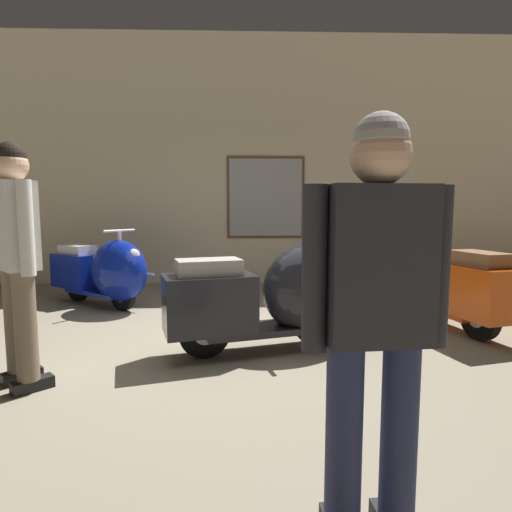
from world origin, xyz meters
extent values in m
plane|color=gray|center=(0.00, 0.00, 0.00)|extent=(60.00, 60.00, 0.00)
cube|color=beige|center=(0.00, 3.39, 2.00)|extent=(18.00, 0.20, 3.99)
cube|color=brown|center=(0.53, 3.28, 1.41)|extent=(1.26, 0.03, 1.32)
cube|color=#9E9E9E|center=(0.53, 3.26, 1.41)|extent=(1.18, 0.01, 1.24)
cylinder|color=black|center=(-1.30, 1.41, 0.20)|extent=(0.37, 0.30, 0.40)
cylinder|color=silver|center=(-1.30, 1.41, 0.20)|extent=(0.20, 0.18, 0.18)
cylinder|color=black|center=(-2.05, 1.97, 0.20)|extent=(0.37, 0.30, 0.40)
cylinder|color=silver|center=(-2.05, 1.97, 0.20)|extent=(0.20, 0.18, 0.18)
cube|color=navy|center=(-1.67, 1.69, 0.18)|extent=(0.97, 0.85, 0.05)
ellipsoid|color=navy|center=(-1.34, 1.44, 0.48)|extent=(0.98, 0.91, 0.75)
cube|color=navy|center=(-2.02, 1.95, 0.42)|extent=(0.78, 0.72, 0.44)
cube|color=silver|center=(-2.02, 1.95, 0.69)|extent=(0.55, 0.51, 0.12)
sphere|color=silver|center=(-1.11, 1.27, 0.69)|extent=(0.15, 0.15, 0.15)
cylinder|color=silver|center=(-1.31, 1.42, 0.83)|extent=(0.04, 0.04, 0.28)
cylinder|color=silver|center=(-1.31, 1.42, 0.97)|extent=(0.29, 0.37, 0.03)
cube|color=silver|center=(-1.19, 1.64, 0.43)|extent=(0.54, 0.41, 0.02)
cylinder|color=black|center=(0.82, 0.03, 0.22)|extent=(0.44, 0.20, 0.43)
cylinder|color=silver|center=(0.82, 0.03, 0.22)|extent=(0.21, 0.15, 0.19)
cylinder|color=black|center=(-0.16, -0.26, 0.22)|extent=(0.44, 0.20, 0.43)
cylinder|color=silver|center=(-0.16, -0.26, 0.22)|extent=(0.21, 0.15, 0.19)
cube|color=black|center=(0.33, -0.11, 0.19)|extent=(1.09, 0.65, 0.05)
ellipsoid|color=black|center=(0.77, 0.01, 0.52)|extent=(1.02, 0.79, 0.82)
cube|color=black|center=(-0.12, -0.24, 0.45)|extent=(0.82, 0.61, 0.47)
cube|color=gray|center=(-0.12, -0.24, 0.75)|extent=(0.58, 0.43, 0.13)
sphere|color=silver|center=(1.06, 0.09, 0.75)|extent=(0.16, 0.16, 0.16)
cylinder|color=silver|center=(0.80, 0.02, 0.90)|extent=(0.05, 0.05, 0.30)
cylinder|color=silver|center=(0.80, 0.02, 1.05)|extent=(0.16, 0.46, 0.03)
cube|color=silver|center=(0.70, 0.27, 0.47)|extent=(0.70, 0.21, 0.03)
cylinder|color=black|center=(2.13, 1.15, 0.22)|extent=(0.19, 0.44, 0.44)
cylinder|color=silver|center=(2.13, 1.15, 0.22)|extent=(0.15, 0.22, 0.20)
cylinder|color=black|center=(2.38, 0.14, 0.22)|extent=(0.19, 0.44, 0.44)
cylinder|color=silver|center=(2.38, 0.14, 0.22)|extent=(0.15, 0.22, 0.20)
cube|color=#C6470F|center=(2.26, 0.64, 0.20)|extent=(0.63, 1.10, 0.05)
ellipsoid|color=#C6470F|center=(2.15, 1.09, 0.53)|extent=(0.77, 1.02, 0.83)
cube|color=#C6470F|center=(2.37, 0.18, 0.46)|extent=(0.60, 0.82, 0.48)
cube|color=brown|center=(2.37, 0.18, 0.76)|extent=(0.42, 0.58, 0.13)
sphere|color=silver|center=(2.07, 1.39, 0.76)|extent=(0.16, 0.16, 0.16)
cylinder|color=silver|center=(2.14, 1.12, 0.91)|extent=(0.05, 0.05, 0.30)
cylinder|color=silver|center=(2.14, 1.12, 1.06)|extent=(0.47, 0.15, 0.03)
cube|color=silver|center=(1.88, 1.03, 0.47)|extent=(0.19, 0.71, 0.03)
cube|color=black|center=(-1.26, -0.87, 0.04)|extent=(0.26, 0.25, 0.08)
cylinder|color=#72604C|center=(-1.28, -0.89, 0.49)|extent=(0.14, 0.14, 0.82)
cube|color=black|center=(-1.42, -0.71, 0.04)|extent=(0.26, 0.25, 0.08)
cylinder|color=#72604C|center=(-1.43, -0.72, 0.49)|extent=(0.14, 0.14, 0.82)
cube|color=silver|center=(-1.35, -0.80, 1.11)|extent=(0.41, 0.41, 0.58)
cylinder|color=silver|center=(-1.19, -0.98, 1.10)|extent=(0.09, 0.09, 0.60)
cylinder|color=silver|center=(-1.52, -0.63, 1.10)|extent=(0.09, 0.09, 0.60)
sphere|color=tan|center=(-1.35, -0.80, 1.51)|extent=(0.22, 0.22, 0.22)
sphere|color=black|center=(-1.35, -0.80, 1.56)|extent=(0.20, 0.20, 0.20)
cylinder|color=#23284C|center=(0.72, -2.24, 0.46)|extent=(0.13, 0.13, 0.76)
cylinder|color=#23284C|center=(0.52, -2.26, 0.46)|extent=(0.13, 0.13, 0.76)
cube|color=#232328|center=(0.62, -2.25, 1.03)|extent=(0.37, 0.22, 0.54)
cylinder|color=#232328|center=(0.84, -2.23, 1.02)|extent=(0.08, 0.08, 0.56)
cylinder|color=#232328|center=(0.40, -2.27, 1.02)|extent=(0.08, 0.08, 0.56)
sphere|color=tan|center=(0.62, -2.25, 1.40)|extent=(0.20, 0.20, 0.20)
sphere|color=gray|center=(0.62, -2.25, 1.45)|extent=(0.19, 0.19, 0.19)
camera|label=1|loc=(0.17, -3.67, 1.22)|focal=29.71mm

